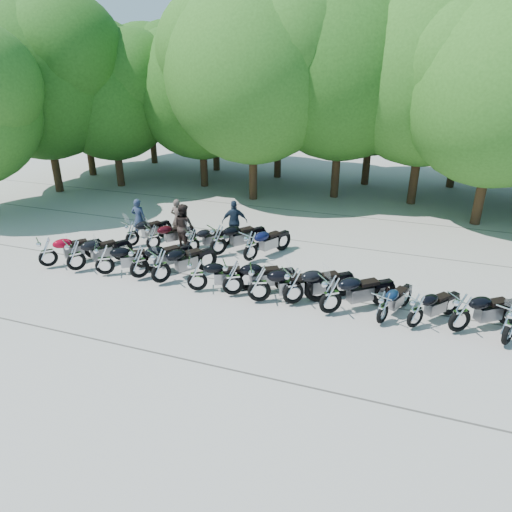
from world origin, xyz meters
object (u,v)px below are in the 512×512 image
(rider_0, at_px, (139,219))
(motorcycle_1, at_px, (75,255))
(motorcycle_6, at_px, (233,277))
(motorcycle_10, at_px, (383,307))
(motorcycle_7, at_px, (259,283))
(motorcycle_8, at_px, (294,285))
(motorcycle_3, at_px, (139,261))
(motorcycle_2, at_px, (104,259))
(rider_3, at_px, (178,219))
(motorcycle_13, at_px, (511,323))
(motorcycle_5, at_px, (197,274))
(motorcycle_17, at_px, (218,239))
(motorcycle_9, at_px, (331,294))
(motorcycle_0, at_px, (47,251))
(rider_2, at_px, (235,222))
(motorcycle_16, at_px, (193,240))
(motorcycle_18, at_px, (251,246))
(rider_1, at_px, (184,226))
(motorcycle_11, at_px, (416,310))
(motorcycle_14, at_px, (132,233))
(motorcycle_15, at_px, (153,237))
(motorcycle_12, at_px, (461,312))
(motorcycle_4, at_px, (160,265))

(rider_0, bearing_deg, motorcycle_1, 80.82)
(motorcycle_6, height_order, motorcycle_10, motorcycle_6)
(motorcycle_7, bearing_deg, motorcycle_8, -100.96)
(motorcycle_3, relative_size, rider_0, 1.43)
(motorcycle_2, bearing_deg, rider_3, -42.23)
(motorcycle_8, bearing_deg, motorcycle_13, -132.08)
(motorcycle_5, xyz_separation_m, motorcycle_17, (-0.53, 2.93, 0.07))
(motorcycle_17, relative_size, rider_3, 1.47)
(motorcycle_7, xyz_separation_m, motorcycle_9, (2.23, 0.02, 0.00))
(motorcycle_9, bearing_deg, motorcycle_13, -129.42)
(motorcycle_2, bearing_deg, motorcycle_3, -116.26)
(motorcycle_0, xyz_separation_m, rider_2, (5.49, 4.64, 0.24))
(rider_0, bearing_deg, motorcycle_16, 158.65)
(motorcycle_10, height_order, motorcycle_18, motorcycle_18)
(rider_2, bearing_deg, motorcycle_8, 106.92)
(motorcycle_18, bearing_deg, rider_1, 18.74)
(motorcycle_5, relative_size, motorcycle_7, 0.90)
(motorcycle_0, xyz_separation_m, motorcycle_7, (8.14, 0.05, 0.07))
(motorcycle_11, bearing_deg, motorcycle_8, 37.10)
(motorcycle_16, height_order, rider_1, rider_1)
(motorcycle_13, bearing_deg, motorcycle_16, 11.28)
(motorcycle_18, bearing_deg, motorcycle_14, 29.82)
(motorcycle_11, distance_m, motorcycle_15, 10.35)
(motorcycle_15, bearing_deg, motorcycle_13, -154.18)
(rider_2, bearing_deg, motorcycle_5, 72.85)
(motorcycle_0, height_order, rider_1, rider_1)
(motorcycle_18, height_order, rider_2, rider_2)
(motorcycle_7, bearing_deg, motorcycle_11, -112.38)
(motorcycle_0, distance_m, rider_2, 7.19)
(motorcycle_3, relative_size, motorcycle_13, 0.99)
(motorcycle_2, xyz_separation_m, rider_0, (-0.91, 3.66, 0.21))
(motorcycle_5, height_order, motorcycle_8, motorcycle_8)
(motorcycle_16, xyz_separation_m, rider_1, (-0.60, 0.48, 0.34))
(motorcycle_14, bearing_deg, motorcycle_8, -173.28)
(motorcycle_7, distance_m, motorcycle_9, 2.23)
(motorcycle_14, bearing_deg, motorcycle_12, -166.39)
(motorcycle_10, bearing_deg, rider_1, 0.25)
(motorcycle_0, xyz_separation_m, rider_3, (3.04, 4.31, 0.21))
(motorcycle_0, relative_size, rider_1, 1.26)
(motorcycle_0, bearing_deg, rider_2, -100.12)
(motorcycle_15, distance_m, rider_2, 3.35)
(rider_3, bearing_deg, motorcycle_4, 109.50)
(motorcycle_3, height_order, motorcycle_7, motorcycle_7)
(motorcycle_7, height_order, motorcycle_16, motorcycle_7)
(motorcycle_8, relative_size, motorcycle_17, 0.98)
(motorcycle_8, xyz_separation_m, motorcycle_17, (-3.73, 2.74, 0.02))
(motorcycle_2, bearing_deg, motorcycle_10, -123.60)
(motorcycle_4, height_order, motorcycle_9, motorcycle_9)
(motorcycle_0, distance_m, rider_3, 5.27)
(motorcycle_15, distance_m, rider_0, 1.70)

